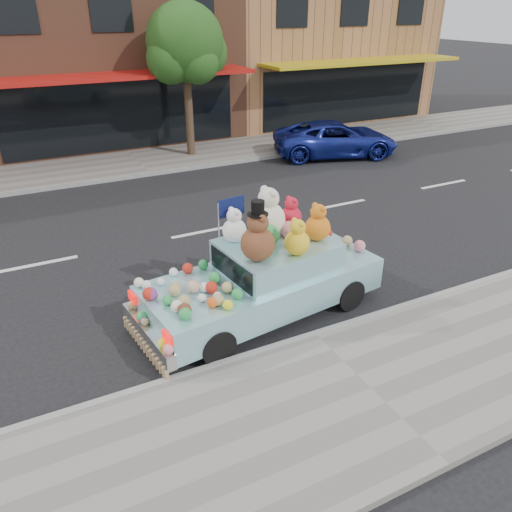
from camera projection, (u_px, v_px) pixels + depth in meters
ground at (206, 231)px, 12.45m from camera, size 120.00×120.00×0.00m
near_sidewalk at (371, 391)px, 7.25m from camera, size 60.00×3.00×0.12m
far_sidewalk at (138, 162)px, 17.60m from camera, size 60.00×3.00×0.12m
near_kerb at (315, 336)px, 8.45m from camera, size 60.00×0.12×0.13m
far_kerb at (150, 174)px, 16.40m from camera, size 60.00×0.12×0.13m
storefront_mid at (94, 42)px, 20.33m from camera, size 10.00×9.80×7.30m
storefront_right at (303, 36)px, 24.33m from camera, size 10.00×9.80×7.30m
street_tree at (185, 49)px, 16.80m from camera, size 3.00×2.70×5.22m
car_blue at (336, 139)px, 18.30m from camera, size 4.93×3.36×1.25m
art_car at (264, 273)px, 8.85m from camera, size 4.66×2.28×2.37m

